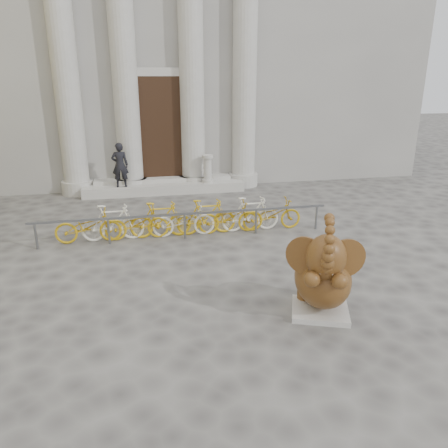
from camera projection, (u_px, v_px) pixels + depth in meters
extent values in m
plane|color=#474442|center=(204.00, 318.00, 8.00)|extent=(80.00, 80.00, 0.00)
cube|color=gray|center=(149.00, 35.00, 19.97)|extent=(22.00, 10.00, 12.00)
cube|color=black|center=(161.00, 129.00, 16.45)|extent=(2.40, 0.16, 4.00)
cylinder|color=#A8A59E|center=(66.00, 82.00, 15.18)|extent=(0.90, 0.90, 8.00)
cylinder|color=#A8A59E|center=(125.00, 82.00, 15.56)|extent=(0.90, 0.90, 8.00)
cylinder|color=#A8A59E|center=(192.00, 82.00, 16.03)|extent=(0.90, 0.90, 8.00)
cylinder|color=#A8A59E|center=(244.00, 82.00, 16.41)|extent=(0.90, 0.90, 8.00)
cube|color=#A8A59E|center=(164.00, 187.00, 16.66)|extent=(6.00, 1.20, 0.36)
cube|color=#A8A59E|center=(320.00, 310.00, 8.16)|extent=(1.29, 1.23, 0.10)
ellipsoid|color=black|center=(321.00, 288.00, 8.25)|extent=(1.10, 1.08, 0.66)
ellipsoid|color=black|center=(322.00, 279.00, 7.97)|extent=(1.36, 1.51, 1.07)
cylinder|color=black|center=(305.00, 292.00, 8.48)|extent=(0.40, 0.40, 0.27)
cylinder|color=black|center=(334.00, 294.00, 8.39)|extent=(0.40, 0.40, 0.27)
cylinder|color=black|center=(311.00, 277.00, 7.55)|extent=(0.45, 0.66, 0.41)
cylinder|color=black|center=(338.00, 279.00, 7.48)|extent=(0.45, 0.66, 0.41)
ellipsoid|color=black|center=(326.00, 257.00, 7.44)|extent=(0.89, 0.87, 0.82)
cylinder|color=black|center=(305.00, 256.00, 7.62)|extent=(0.58, 0.48, 0.70)
cylinder|color=black|center=(346.00, 258.00, 7.51)|extent=(0.70, 0.09, 0.70)
cone|color=beige|center=(319.00, 271.00, 7.32)|extent=(0.10, 0.24, 0.11)
cone|color=beige|center=(334.00, 272.00, 7.28)|extent=(0.20, 0.23, 0.11)
cube|color=slate|center=(184.00, 214.00, 11.70)|extent=(8.00, 0.06, 0.06)
cylinder|color=slate|center=(36.00, 236.00, 11.08)|extent=(0.06, 0.06, 0.70)
cylinder|color=slate|center=(109.00, 231.00, 11.42)|extent=(0.06, 0.06, 0.70)
cylinder|color=slate|center=(185.00, 226.00, 11.81)|extent=(0.06, 0.06, 0.70)
cylinder|color=slate|center=(256.00, 222.00, 12.20)|extent=(0.06, 0.06, 0.70)
cylinder|color=slate|center=(316.00, 217.00, 12.54)|extent=(0.06, 0.06, 0.70)
imported|color=gold|center=(88.00, 224.00, 11.50)|extent=(1.70, 0.50, 1.00)
imported|color=silver|center=(113.00, 223.00, 11.63)|extent=(1.66, 0.47, 1.00)
imported|color=gold|center=(137.00, 221.00, 11.75)|extent=(1.70, 0.50, 1.00)
imported|color=gold|center=(160.00, 220.00, 11.87)|extent=(1.66, 0.47, 1.00)
imported|color=silver|center=(184.00, 218.00, 11.99)|extent=(1.70, 0.50, 1.00)
imported|color=gold|center=(206.00, 217.00, 12.12)|extent=(1.66, 0.47, 1.00)
imported|color=gold|center=(229.00, 215.00, 12.24)|extent=(1.70, 0.50, 1.00)
imported|color=silver|center=(250.00, 214.00, 12.36)|extent=(1.66, 0.47, 1.00)
imported|color=gold|center=(272.00, 213.00, 12.48)|extent=(1.70, 0.50, 1.00)
imported|color=black|center=(120.00, 165.00, 15.71)|extent=(0.60, 0.40, 1.61)
cylinder|color=#A8A59E|center=(208.00, 181.00, 16.61)|extent=(0.43, 0.43, 0.13)
cylinder|color=#A8A59E|center=(208.00, 170.00, 16.48)|extent=(0.30, 0.30, 0.96)
cylinder|color=#A8A59E|center=(207.00, 156.00, 16.31)|extent=(0.43, 0.43, 0.11)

